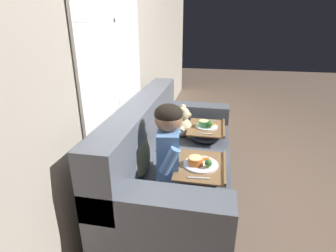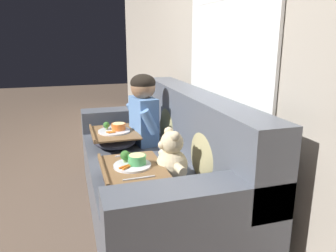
# 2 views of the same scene
# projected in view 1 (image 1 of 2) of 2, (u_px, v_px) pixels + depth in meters

# --- Properties ---
(ground_plane) EXTENTS (14.00, 14.00, 0.00)m
(ground_plane) POSITION_uv_depth(u_px,v_px,m) (178.00, 194.00, 2.45)
(ground_plane) COLOR brown
(wall_back_with_window) EXTENTS (8.00, 0.08, 2.60)m
(wall_back_with_window) POSITION_uv_depth(u_px,v_px,m) (110.00, 47.00, 2.06)
(wall_back_with_window) COLOR #A89E8E
(wall_back_with_window) RESTS_ON ground_plane
(couch) EXTENTS (1.91, 0.87, 0.88)m
(couch) POSITION_uv_depth(u_px,v_px,m) (172.00, 163.00, 2.34)
(couch) COLOR #565B66
(couch) RESTS_ON ground_plane
(throw_pillow_behind_child) EXTENTS (0.38, 0.19, 0.40)m
(throw_pillow_behind_child) POSITION_uv_depth(u_px,v_px,m) (139.00, 151.00, 1.93)
(throw_pillow_behind_child) COLOR #898456
(throw_pillow_behind_child) RESTS_ON couch
(throw_pillow_behind_teddy) EXTENTS (0.39, 0.19, 0.40)m
(throw_pillow_behind_teddy) POSITION_uv_depth(u_px,v_px,m) (161.00, 117.00, 2.60)
(throw_pillow_behind_teddy) COLOR tan
(throw_pillow_behind_teddy) RESTS_ON couch
(child_figure) EXTENTS (0.41, 0.21, 0.55)m
(child_figure) POSITION_uv_depth(u_px,v_px,m) (169.00, 138.00, 1.84)
(child_figure) COLOR #5B84BC
(child_figure) RESTS_ON couch
(teddy_bear) EXTENTS (0.34, 0.24, 0.31)m
(teddy_bear) POSITION_uv_depth(u_px,v_px,m) (183.00, 123.00, 2.58)
(teddy_bear) COLOR beige
(teddy_bear) RESTS_ON couch
(lap_tray_child) EXTENTS (0.45, 0.35, 0.19)m
(lap_tray_child) POSITION_uv_depth(u_px,v_px,m) (200.00, 171.00, 1.89)
(lap_tray_child) COLOR #2D2D38
(lap_tray_child) RESTS_ON child_figure
(lap_tray_teddy) EXTENTS (0.45, 0.35, 0.19)m
(lap_tray_teddy) POSITION_uv_depth(u_px,v_px,m) (206.00, 132.00, 2.56)
(lap_tray_teddy) COLOR #2D2D38
(lap_tray_teddy) RESTS_ON teddy_bear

